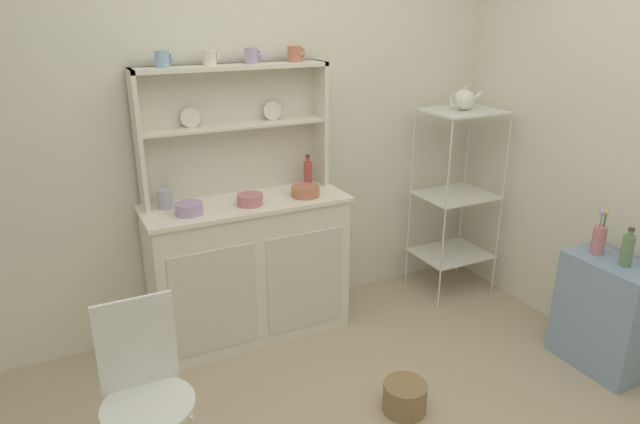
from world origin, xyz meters
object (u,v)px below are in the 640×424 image
Objects in this scene: wire_chair at (144,383)px; porcelain_teapot at (464,100)px; hutch_cabinet at (249,267)px; flower_vase at (599,238)px; bowl_mixing_large at (189,209)px; floor_basket at (405,397)px; utensil_jar at (165,198)px; hutch_shelf_unit at (233,120)px; bakers_rack at (457,186)px; oil_bottle at (627,250)px; jam_bottle at (308,173)px; side_shelf_blue at (605,314)px; cup_sky_0 at (163,59)px.

porcelain_teapot is at bearing -1.60° from wire_chair.
flower_vase reaches higher than hutch_cabinet.
bowl_mixing_large reaches higher than hutch_cabinet.
porcelain_teapot is at bearing -3.12° from hutch_cabinet.
utensil_jar is at bearing 128.37° from floor_basket.
hutch_shelf_unit is 5.02× the size of floor_basket.
oil_bottle is at bearing -81.60° from bakers_rack.
hutch_shelf_unit is 5.44× the size of jam_bottle.
hutch_cabinet is 1.97m from flower_vase.
hutch_cabinet is 5.60× the size of oil_bottle.
wire_chair is (-0.77, -0.95, 0.07)m from hutch_cabinet.
bakers_rack reaches higher than floor_basket.
porcelain_teapot reaches higher than hutch_cabinet.
hutch_cabinet is 1.84× the size of side_shelf_blue.
utensil_jar is at bearing 148.58° from side_shelf_blue.
bakers_rack reaches higher than utensil_jar.
cup_sky_0 is at bearing 145.92° from oil_bottle.
flower_vase is at bearing -30.65° from cup_sky_0.
flower_vase is at bearing -33.08° from hutch_cabinet.
porcelain_teapot is (1.46, -0.08, 0.90)m from hutch_cabinet.
utensil_jar is at bearing 147.62° from oil_bottle.
bowl_mixing_large is 0.58× the size of utensil_jar.
hutch_shelf_unit is 0.56m from jam_bottle.
bakers_rack is 6.37× the size of jam_bottle.
jam_bottle is at bearing 90.23° from floor_basket.
bakers_rack is 1.20m from side_shelf_blue.
flower_vase is (0.00, 0.12, 0.41)m from side_shelf_blue.
bowl_mixing_large is at bearing 179.80° from bakers_rack.
utensil_jar is at bearing 49.06° from wire_chair.
bakers_rack is at bearing 0.00° from porcelain_teapot.
floor_basket is at bearing -69.75° from hutch_shelf_unit.
jam_bottle is 1.67m from flower_vase.
side_shelf_blue is at bearing -39.57° from hutch_shelf_unit.
wire_chair is 2.41m from flower_vase.
jam_bottle is at bearing 170.84° from bakers_rack.
jam_bottle is at bearing 132.30° from oil_bottle.
hutch_shelf_unit is at bearing 6.69° from cup_sky_0.
cup_sky_0 reaches higher than side_shelf_blue.
cup_sky_0 is (-0.37, 0.12, 1.21)m from hutch_cabinet.
wire_chair is 1.61m from cup_sky_0.
jam_bottle reaches higher than flower_vase.
utensil_jar reaches higher than oil_bottle.
bowl_mixing_large is 0.57× the size of flower_vase.
oil_bottle is (0.00, -0.05, 0.41)m from side_shelf_blue.
floor_basket is at bearing 170.01° from oil_bottle.
bakers_rack is 4.97× the size of flower_vase.
oil_bottle is (2.40, -0.28, 0.21)m from wire_chair.
jam_bottle is at bearing 11.64° from bowl_mixing_large.
hutch_shelf_unit reaches higher than wire_chair.
bowl_mixing_large is (0.42, 0.87, 0.38)m from wire_chair.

